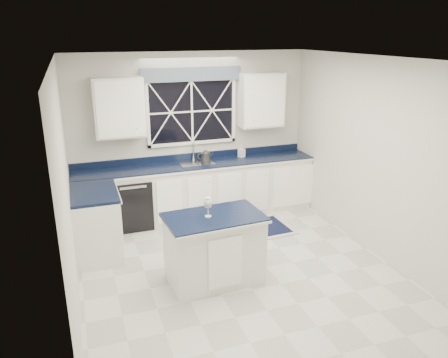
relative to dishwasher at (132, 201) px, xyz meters
name	(u,v)px	position (x,y,z in m)	size (l,w,h in m)	color
ground	(239,272)	(1.10, -1.95, -0.41)	(4.50, 4.50, 0.00)	silver
back_wall	(192,135)	(1.10, 0.30, 0.94)	(4.00, 0.10, 2.70)	beige
base_cabinets	(181,197)	(0.77, -0.17, 0.04)	(3.99, 1.60, 0.90)	silver
countertop	(197,164)	(1.10, 0.00, 0.51)	(3.98, 0.64, 0.04)	black
dishwasher	(132,201)	(0.00, 0.00, 0.00)	(0.60, 0.58, 0.82)	black
window	(192,107)	(1.10, 0.25, 1.42)	(1.65, 0.09, 1.26)	black
upper_cabinets	(194,103)	(1.10, 0.13, 1.49)	(3.10, 0.34, 0.90)	silver
faucet	(194,151)	(1.10, 0.19, 0.69)	(0.05, 0.20, 0.30)	#B6B6B9
island	(214,248)	(0.74, -2.02, 0.03)	(1.23, 0.79, 0.88)	silver
rug	(250,230)	(1.72, -0.83, -0.40)	(1.37, 0.88, 0.02)	#B6B5B0
kettle	(206,155)	(1.28, 0.12, 0.62)	(0.27, 0.18, 0.19)	#2E2E30
wine_glass	(208,203)	(0.66, -2.02, 0.64)	(0.10, 0.10, 0.24)	silver
soap_bottle	(242,151)	(1.93, 0.11, 0.64)	(0.10, 0.10, 0.21)	silver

